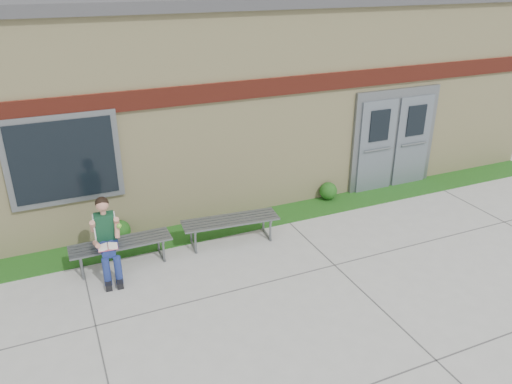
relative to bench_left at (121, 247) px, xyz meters
name	(u,v)px	position (x,y,z in m)	size (l,w,h in m)	color
ground	(297,295)	(2.34, -2.00, -0.34)	(80.00, 80.00, 0.00)	#9E9E99
grass_strip	(236,223)	(2.34, 0.60, -0.33)	(16.00, 0.80, 0.02)	#174B14
school_building	(183,86)	(2.34, 3.99, 1.76)	(16.20, 6.22, 4.20)	beige
bench_left	(121,247)	(0.00, 0.00, 0.00)	(1.70, 0.48, 0.44)	slate
bench_right	(231,224)	(2.00, 0.00, 0.02)	(1.82, 0.66, 0.46)	slate
girl	(107,237)	(-0.23, -0.20, 0.36)	(0.49, 0.83, 1.35)	navy
shrub_mid	(120,230)	(0.11, 0.85, -0.12)	(0.39, 0.39, 0.39)	#174B14
shrub_east	(328,191)	(4.62, 0.85, -0.13)	(0.39, 0.39, 0.39)	#174B14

